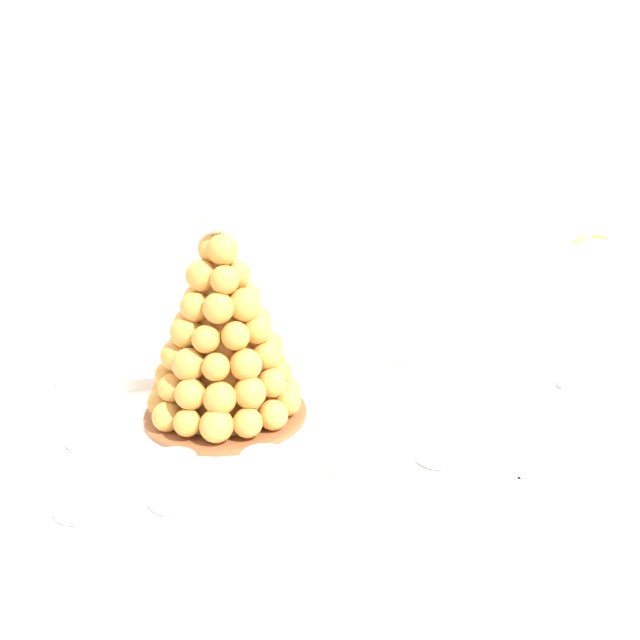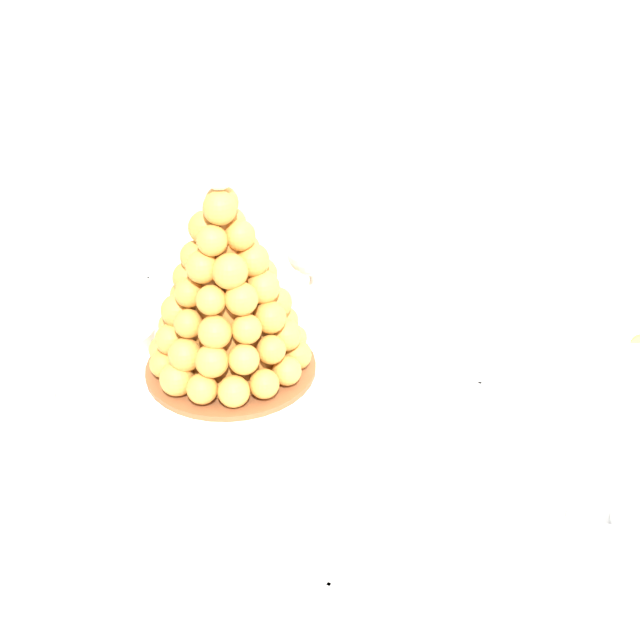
% 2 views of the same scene
% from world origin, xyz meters
% --- Properties ---
extents(buffet_table, '(1.61, 0.83, 0.80)m').
position_xyz_m(buffet_table, '(0.00, 0.00, 0.69)').
color(buffet_table, brown).
rests_on(buffet_table, ground_plane).
extents(serving_tray, '(0.55, 0.39, 0.02)m').
position_xyz_m(serving_tray, '(-0.18, -0.04, 0.80)').
color(serving_tray, white).
rests_on(serving_tray, buffet_table).
extents(croquembouche, '(0.22, 0.22, 0.29)m').
position_xyz_m(croquembouche, '(-0.21, 0.03, 0.92)').
color(croquembouche, brown).
rests_on(croquembouche, serving_tray).
extents(dessert_cup_left, '(0.06, 0.06, 0.05)m').
position_xyz_m(dessert_cup_left, '(-0.38, -0.16, 0.83)').
color(dessert_cup_left, silver).
rests_on(dessert_cup_left, serving_tray).
extents(dessert_cup_mid_left, '(0.06, 0.06, 0.05)m').
position_xyz_m(dessert_cup_mid_left, '(-0.29, -0.16, 0.83)').
color(dessert_cup_mid_left, silver).
rests_on(dessert_cup_mid_left, serving_tray).
extents(dessert_cup_centre, '(0.05, 0.05, 0.05)m').
position_xyz_m(dessert_cup_centre, '(-0.19, -0.17, 0.83)').
color(dessert_cup_centre, silver).
rests_on(dessert_cup_centre, serving_tray).
extents(dessert_cup_mid_right, '(0.06, 0.06, 0.05)m').
position_xyz_m(dessert_cup_mid_right, '(-0.08, -0.16, 0.83)').
color(dessert_cup_mid_right, silver).
rests_on(dessert_cup_mid_right, serving_tray).
extents(dessert_cup_right, '(0.05, 0.05, 0.05)m').
position_xyz_m(dessert_cup_right, '(0.03, -0.15, 0.83)').
color(dessert_cup_right, silver).
rests_on(dessert_cup_right, serving_tray).
extents(creme_brulee_ramekin, '(0.09, 0.09, 0.03)m').
position_xyz_m(creme_brulee_ramekin, '(-0.37, -0.00, 0.82)').
color(creme_brulee_ramekin, white).
rests_on(creme_brulee_ramekin, serving_tray).
extents(wine_glass, '(0.07, 0.07, 0.17)m').
position_xyz_m(wine_glass, '(-0.17, 0.17, 0.92)').
color(wine_glass, silver).
rests_on(wine_glass, buffet_table).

